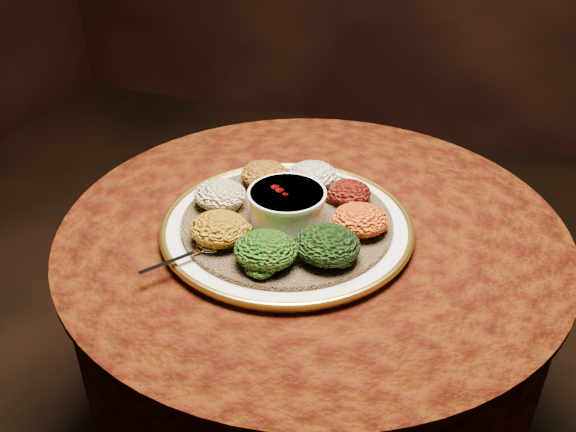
% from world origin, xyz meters
% --- Properties ---
extents(table, '(0.96, 0.96, 0.73)m').
position_xyz_m(table, '(0.00, 0.00, 0.55)').
color(table, black).
rests_on(table, ground).
extents(platter, '(0.59, 0.59, 0.02)m').
position_xyz_m(platter, '(-0.04, -0.04, 0.75)').
color(platter, white).
rests_on(platter, table).
extents(injera, '(0.44, 0.44, 0.01)m').
position_xyz_m(injera, '(-0.04, -0.04, 0.76)').
color(injera, olive).
rests_on(injera, platter).
extents(stew_bowl, '(0.14, 0.14, 0.06)m').
position_xyz_m(stew_bowl, '(-0.04, -0.04, 0.80)').
color(stew_bowl, white).
rests_on(stew_bowl, injera).
extents(spoon, '(0.10, 0.12, 0.01)m').
position_xyz_m(spoon, '(-0.14, -0.18, 0.77)').
color(spoon, silver).
rests_on(spoon, injera).
extents(portion_ayib, '(0.10, 0.09, 0.05)m').
position_xyz_m(portion_ayib, '(-0.03, 0.10, 0.79)').
color(portion_ayib, white).
rests_on(portion_ayib, injera).
extents(portion_kitfo, '(0.08, 0.08, 0.04)m').
position_xyz_m(portion_kitfo, '(0.05, 0.06, 0.78)').
color(portion_kitfo, black).
rests_on(portion_kitfo, injera).
extents(portion_tikil, '(0.10, 0.09, 0.05)m').
position_xyz_m(portion_tikil, '(0.10, -0.03, 0.79)').
color(portion_tikil, '#B1620E').
rests_on(portion_tikil, injera).
extents(portion_gomen, '(0.11, 0.11, 0.05)m').
position_xyz_m(portion_gomen, '(0.07, -0.13, 0.79)').
color(portion_gomen, black).
rests_on(portion_gomen, injera).
extents(portion_mixveg, '(0.11, 0.10, 0.05)m').
position_xyz_m(portion_mixveg, '(-0.03, -0.17, 0.79)').
color(portion_mixveg, '#A52C0A').
rests_on(portion_mixveg, injera).
extents(portion_kik, '(0.10, 0.10, 0.05)m').
position_xyz_m(portion_kik, '(-0.12, -0.14, 0.79)').
color(portion_kik, '#AF700F').
rests_on(portion_kik, injera).
extents(portion_timatim, '(0.10, 0.10, 0.05)m').
position_xyz_m(portion_timatim, '(-0.17, -0.04, 0.79)').
color(portion_timatim, maroon).
rests_on(portion_timatim, injera).
extents(portion_shiro, '(0.10, 0.09, 0.05)m').
position_xyz_m(portion_shiro, '(-0.12, 0.07, 0.79)').
color(portion_shiro, '#8B5510').
rests_on(portion_shiro, injera).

